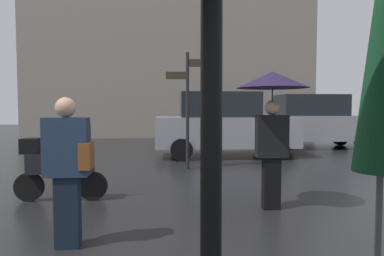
% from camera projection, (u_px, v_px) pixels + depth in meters
% --- Properties ---
extents(folded_patio_umbrella_near, '(0.37, 0.37, 2.62)m').
position_uv_depth(folded_patio_umbrella_near, '(384.00, 56.00, 1.96)').
color(folded_patio_umbrella_near, black).
rests_on(folded_patio_umbrella_near, ground).
extents(pedestrian_with_umbrella, '(1.05, 1.05, 2.02)m').
position_uv_depth(pedestrian_with_umbrella, '(272.00, 99.00, 5.11)').
color(pedestrian_with_umbrella, black).
rests_on(pedestrian_with_umbrella, ground).
extents(pedestrian_with_bag, '(0.49, 0.24, 1.60)m').
position_uv_depth(pedestrian_with_bag, '(68.00, 163.00, 3.72)').
color(pedestrian_with_bag, black).
rests_on(pedestrian_with_bag, ground).
extents(parked_scooter, '(1.46, 0.32, 1.23)m').
position_uv_depth(parked_scooter, '(58.00, 166.00, 5.62)').
color(parked_scooter, black).
rests_on(parked_scooter, ground).
extents(parked_car_left, '(4.23, 1.82, 1.96)m').
position_uv_depth(parked_car_left, '(224.00, 124.00, 10.71)').
color(parked_car_left, gray).
rests_on(parked_car_left, ground).
extents(parked_car_right, '(4.24, 1.85, 1.97)m').
position_uv_depth(parked_car_right, '(314.00, 121.00, 12.99)').
color(parked_car_right, gray).
rests_on(parked_car_right, ground).
extents(street_signpost, '(1.08, 0.08, 2.82)m').
position_uv_depth(street_signpost, '(188.00, 99.00, 8.48)').
color(street_signpost, black).
rests_on(street_signpost, ground).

